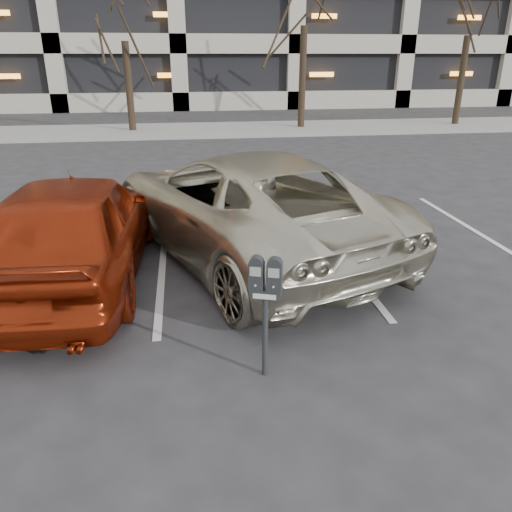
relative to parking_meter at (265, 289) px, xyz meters
name	(u,v)px	position (x,y,z in m)	size (l,w,h in m)	color
ground	(274,320)	(0.29, 1.08, -0.96)	(140.00, 140.00, 0.00)	#28282B
sidewalk	(207,130)	(0.29, 17.08, -0.90)	(80.00, 4.00, 0.12)	gray
stall_lines	(163,255)	(-1.11, 3.38, -0.95)	(16.90, 5.20, 0.00)	silver
parking_meter	(265,289)	(0.00, 0.00, 0.00)	(0.34, 0.22, 1.25)	black
suv_silver	(244,203)	(0.21, 3.38, -0.14)	(4.70, 6.46, 1.64)	beige
car_red	(74,228)	(-2.24, 2.61, -0.17)	(1.86, 4.62, 1.57)	maroon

